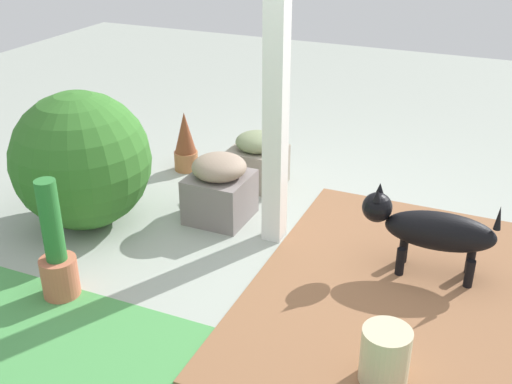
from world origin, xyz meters
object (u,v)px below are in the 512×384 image
object	(u,v)px
round_shrub	(81,160)
ceramic_urn	(385,357)
stone_planter_near	(220,188)
dog	(430,229)
terracotta_pot_tall	(57,256)
stone_planter_nearest	(257,160)
terracotta_pot_spiky	(185,143)
porch_pillar	(276,78)

from	to	relation	value
round_shrub	ceramic_urn	bearing A→B (deg)	161.83
stone_planter_near	dog	xyz separation A→B (m)	(-1.52, 0.16, 0.08)
dog	round_shrub	bearing A→B (deg)	6.82
stone_planter_near	terracotta_pot_tall	world-z (taller)	terracotta_pot_tall
round_shrub	stone_planter_near	bearing A→B (deg)	-152.66
stone_planter_nearest	terracotta_pot_spiky	bearing A→B (deg)	-3.02
stone_planter_near	terracotta_pot_tall	size ratio (longest dim) A/B	0.66
round_shrub	ceramic_urn	size ratio (longest dim) A/B	3.12
porch_pillar	dog	bearing A→B (deg)	177.04
porch_pillar	stone_planter_nearest	distance (m)	1.27
porch_pillar	dog	world-z (taller)	porch_pillar
porch_pillar	terracotta_pot_spiky	world-z (taller)	porch_pillar
stone_planter_nearest	dog	xyz separation A→B (m)	(-1.50, 0.79, 0.11)
terracotta_pot_spiky	stone_planter_near	bearing A→B (deg)	134.65
stone_planter_nearest	dog	world-z (taller)	dog
porch_pillar	stone_planter_near	distance (m)	1.02
stone_planter_near	ceramic_urn	bearing A→B (deg)	141.04
stone_planter_near	terracotta_pot_spiky	world-z (taller)	terracotta_pot_spiky
stone_planter_nearest	porch_pillar	bearing A→B (deg)	121.31
terracotta_pot_tall	porch_pillar	bearing A→B (deg)	-128.38
stone_planter_nearest	round_shrub	distance (m)	1.42
porch_pillar	terracotta_pot_tall	distance (m)	1.71
stone_planter_nearest	dog	distance (m)	1.70
stone_planter_near	terracotta_pot_spiky	xyz separation A→B (m)	(0.66, -0.67, 0.00)
porch_pillar	terracotta_pot_tall	world-z (taller)	porch_pillar
stone_planter_near	terracotta_pot_spiky	bearing A→B (deg)	-45.35
stone_planter_nearest	round_shrub	bearing A→B (deg)	50.91
stone_planter_nearest	stone_planter_near	xyz separation A→B (m)	(0.02, 0.64, 0.03)
round_shrub	dog	distance (m)	2.40
stone_planter_near	round_shrub	distance (m)	0.99
ceramic_urn	terracotta_pot_spiky	bearing A→B (deg)	-41.06
porch_pillar	terracotta_pot_tall	xyz separation A→B (m)	(0.91, 1.15, -0.87)
porch_pillar	ceramic_urn	size ratio (longest dim) A/B	7.26
stone_planter_nearest	ceramic_urn	distance (m)	2.38
dog	stone_planter_near	bearing A→B (deg)	-5.92
stone_planter_near	round_shrub	xyz separation A→B (m)	(0.86, 0.44, 0.25)
stone_planter_near	terracotta_pot_spiky	size ratio (longest dim) A/B	0.96
ceramic_urn	stone_planter_nearest	bearing A→B (deg)	-51.33
terracotta_pot_tall	stone_planter_nearest	bearing A→B (deg)	-103.70
stone_planter_near	round_shrub	size ratio (longest dim) A/B	0.51
terracotta_pot_tall	terracotta_pot_spiky	bearing A→B (deg)	-83.34
stone_planter_near	terracotta_pot_spiky	distance (m)	0.95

